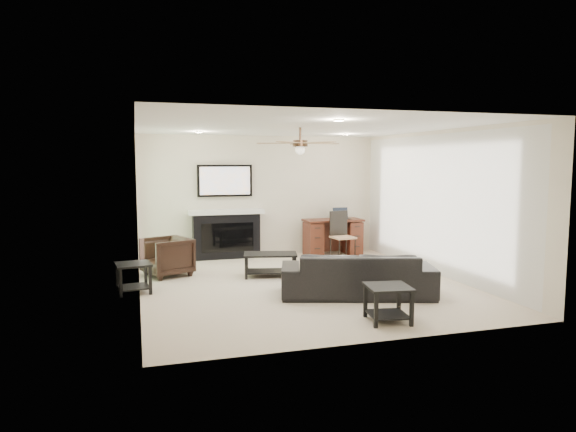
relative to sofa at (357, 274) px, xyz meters
name	(u,v)px	position (x,y,z in m)	size (l,w,h in m)	color
room_shell	(312,179)	(-0.38, 0.96, 1.36)	(5.50, 5.54, 2.52)	beige
sofa	(357,274)	(0.00, 0.00, 0.00)	(2.21, 0.86, 0.65)	black
armchair	(167,257)	(-2.60, 2.15, 0.01)	(0.72, 0.74, 0.67)	black
coffee_table	(270,265)	(-0.90, 1.60, -0.12)	(0.90, 0.50, 0.40)	black
end_table_near	(388,304)	(-0.15, -1.25, -0.10)	(0.52, 0.52, 0.45)	black
end_table_left	(134,278)	(-3.15, 1.10, -0.10)	(0.50, 0.50, 0.45)	black
fireplace_unit	(226,212)	(-1.34, 3.46, 0.63)	(1.52, 0.34, 1.91)	black
desk	(333,237)	(0.89, 3.22, 0.06)	(1.22, 0.56, 0.76)	#3F1E0F
desk_chair	(343,236)	(0.89, 2.67, 0.16)	(0.42, 0.44, 0.97)	black
laptop	(342,214)	(1.09, 3.20, 0.55)	(0.33, 0.24, 0.23)	black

